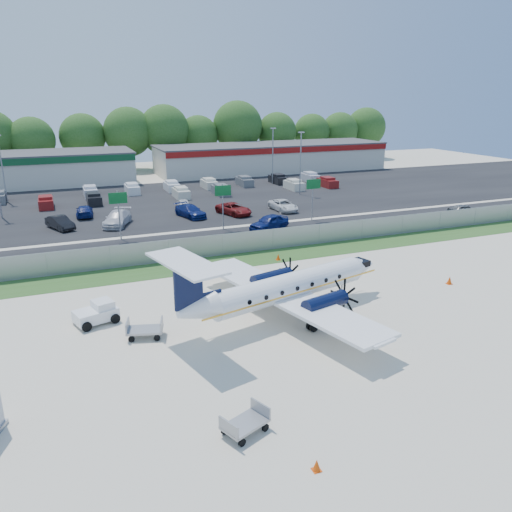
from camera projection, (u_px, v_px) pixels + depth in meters
name	position (u px, v px, depth m)	size (l,w,h in m)	color
ground	(289.00, 314.00, 33.56)	(170.00, 170.00, 0.00)	beige
grass_verge	(231.00, 261.00, 44.15)	(170.00, 4.00, 0.02)	#2D561E
access_road	(208.00, 241.00, 50.32)	(170.00, 8.00, 0.02)	black
parking_lot	(164.00, 202.00, 68.84)	(170.00, 32.00, 0.02)	black
perimeter_fence	(223.00, 245.00, 45.61)	(120.00, 0.06, 1.99)	gray
building_east	(272.00, 157.00, 96.74)	(44.40, 12.40, 5.24)	silver
sign_left	(118.00, 205.00, 49.80)	(1.80, 0.26, 5.00)	gray
sign_mid	(223.00, 197.00, 53.74)	(1.80, 0.26, 5.00)	gray
sign_right	(313.00, 190.00, 57.67)	(1.80, 0.26, 5.00)	gray
light_pole_ne	(301.00, 159.00, 72.64)	(0.90, 0.35, 9.09)	gray
light_pole_sw	(2.00, 164.00, 67.15)	(0.90, 0.35, 9.09)	gray
light_pole_se	(273.00, 152.00, 81.46)	(0.90, 0.35, 9.09)	gray
tree_line	(127.00, 170.00, 98.84)	(112.00, 6.00, 14.00)	#254F17
aircraft	(286.00, 287.00, 32.67)	(17.11, 16.73, 5.22)	white
pushback_tug	(97.00, 313.00, 32.10)	(2.95, 2.51, 1.41)	white
baggage_cart_near	(145.00, 329.00, 30.17)	(2.41, 1.83, 1.12)	gray
baggage_cart_far	(245.00, 423.00, 21.57)	(2.31, 1.88, 1.05)	gray
cone_nose	(449.00, 280.00, 38.81)	(0.43, 0.43, 0.61)	#DD4306
cone_port_wing	(317.00, 465.00, 19.46)	(0.35, 0.35, 0.50)	#DD4306
cone_starboard_wing	(278.00, 257.00, 44.47)	(0.40, 0.40, 0.57)	#DD4306
road_car_mid	(269.00, 230.00, 54.61)	(1.97, 4.90, 1.67)	navy
road_car_east	(463.00, 215.00, 61.18)	(1.65, 4.10, 1.40)	#595B5E
parked_car_a	(61.00, 229.00, 54.90)	(1.54, 4.41, 1.45)	black
parked_car_b	(118.00, 225.00, 56.42)	(2.28, 5.60, 1.63)	silver
parked_car_c	(191.00, 217.00, 60.31)	(2.07, 5.09, 1.48)	navy
parked_car_d	(234.00, 215.00, 61.62)	(2.36, 5.13, 1.43)	maroon
parked_car_e	(283.00, 211.00, 63.66)	(2.30, 4.99, 1.39)	silver
parked_car_f	(85.00, 216.00, 60.63)	(1.89, 4.66, 1.35)	navy
parked_car_g	(184.00, 209.00, 64.63)	(1.58, 3.93, 1.34)	silver
far_parking_rows	(156.00, 196.00, 73.26)	(56.00, 10.00, 1.60)	gray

